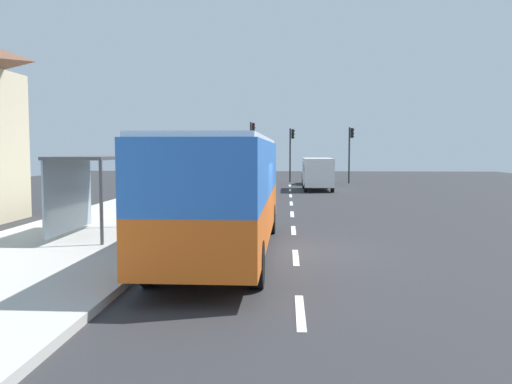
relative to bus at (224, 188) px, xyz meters
name	(u,v)px	position (x,y,z in m)	size (l,w,h in m)	color
ground_plane	(287,204)	(1.71, 14.59, -1.86)	(56.00, 92.00, 0.04)	#2D2D30
sidewalk_platform	(91,235)	(-4.69, 2.59, -1.75)	(6.20, 30.00, 0.18)	beige
lane_stripe_seg_0	(300,312)	(1.96, -5.41, -1.84)	(0.16, 2.20, 0.01)	silver
lane_stripe_seg_1	(296,257)	(1.96, -0.41, -1.84)	(0.16, 2.20, 0.01)	silver
lane_stripe_seg_2	(293,230)	(1.96, 4.59, -1.84)	(0.16, 2.20, 0.01)	silver
lane_stripe_seg_3	(292,214)	(1.96, 9.59, -1.84)	(0.16, 2.20, 0.01)	silver
lane_stripe_seg_4	(291,203)	(1.96, 14.59, -1.84)	(0.16, 2.20, 0.01)	silver
lane_stripe_seg_5	(291,196)	(1.96, 19.59, -1.84)	(0.16, 2.20, 0.01)	silver
lane_stripe_seg_6	(290,190)	(1.96, 24.59, -1.84)	(0.16, 2.20, 0.01)	silver
lane_stripe_seg_7	(290,186)	(1.96, 29.59, -1.84)	(0.16, 2.20, 0.01)	silver
bus	(224,188)	(0.00, 0.00, 0.00)	(2.62, 11.03, 3.21)	orange
white_van	(317,172)	(3.91, 24.60, -0.50)	(2.05, 5.20, 2.30)	white
sedan_near	(314,175)	(4.01, 31.58, -1.05)	(1.96, 4.46, 1.52)	navy
recycling_bin_blue	(153,221)	(-2.49, 1.99, -1.19)	(0.52, 0.52, 0.95)	blue
recycling_bin_red	(158,218)	(-2.49, 2.69, -1.19)	(0.52, 0.52, 0.95)	red
traffic_light_near_side	(350,146)	(7.21, 33.26, 1.39)	(0.49, 0.28, 4.84)	#2D2D2D
traffic_light_far_side	(252,143)	(-1.39, 34.06, 1.69)	(0.49, 0.28, 5.35)	#2D2D2D
traffic_light_median	(291,146)	(2.11, 34.86, 1.37)	(0.49, 0.28, 4.82)	#2D2D2D
bus_shelter	(85,174)	(-4.70, 2.18, 0.25)	(1.80, 4.00, 2.50)	#4C4C51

